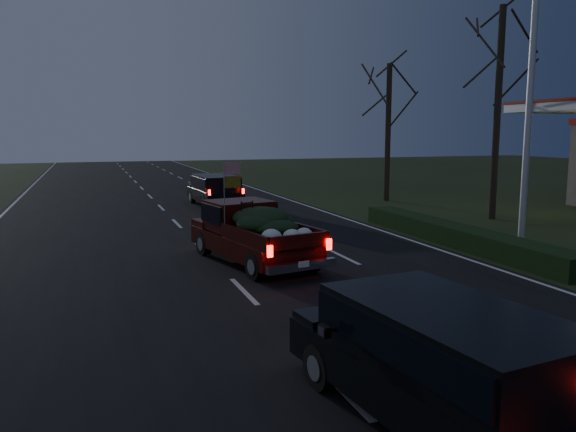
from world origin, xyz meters
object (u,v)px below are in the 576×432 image
object	(u,v)px
light_pole	(532,67)
lead_suv	(215,187)
pickup_truck	(253,230)
rear_suv	(443,353)

from	to	relation	value
light_pole	lead_suv	size ratio (longest dim) A/B	2.12
pickup_truck	lead_suv	world-z (taller)	pickup_truck
light_pole	pickup_truck	size ratio (longest dim) A/B	1.85
lead_suv	light_pole	bearing A→B (deg)	-64.79
pickup_truck	rear_suv	distance (m)	9.11
lead_suv	rear_suv	world-z (taller)	rear_suv
light_pole	rear_suv	world-z (taller)	light_pole
light_pole	pickup_truck	distance (m)	9.68
pickup_truck	lead_suv	size ratio (longest dim) A/B	1.15
pickup_truck	lead_suv	bearing A→B (deg)	71.61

